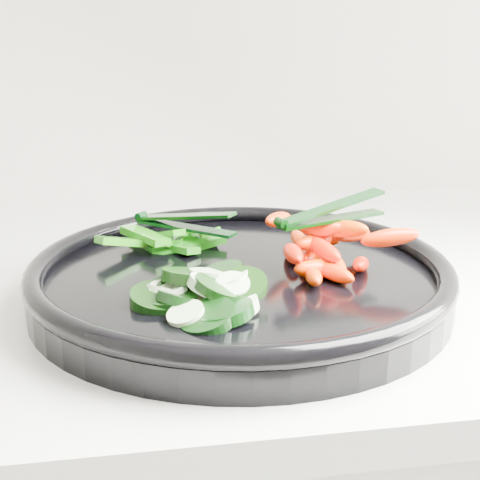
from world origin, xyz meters
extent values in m
cube|color=silver|center=(0.00, 1.70, 0.92)|extent=(2.02, 0.62, 0.03)
cylinder|color=black|center=(0.03, 1.61, 0.94)|extent=(0.37, 0.37, 0.02)
torus|color=black|center=(0.03, 1.61, 0.96)|extent=(0.38, 0.38, 0.02)
cylinder|color=black|center=(-0.01, 1.51, 0.96)|extent=(0.06, 0.06, 0.03)
cylinder|color=beige|center=(-0.02, 1.51, 0.96)|extent=(0.04, 0.04, 0.02)
cylinder|color=black|center=(-0.02, 1.54, 0.96)|extent=(0.06, 0.06, 0.03)
cylinder|color=#D2F3C2|center=(-0.04, 1.56, 0.96)|extent=(0.04, 0.04, 0.02)
cylinder|color=black|center=(-0.03, 1.56, 0.96)|extent=(0.04, 0.04, 0.02)
cylinder|color=beige|center=(-0.04, 1.56, 0.96)|extent=(0.04, 0.04, 0.02)
cylinder|color=black|center=(0.00, 1.51, 0.96)|extent=(0.06, 0.06, 0.02)
cylinder|color=beige|center=(0.02, 1.52, 0.96)|extent=(0.05, 0.05, 0.02)
cylinder|color=black|center=(-0.02, 1.56, 0.96)|extent=(0.06, 0.06, 0.02)
cylinder|color=#DBF8C6|center=(-0.01, 1.57, 0.96)|extent=(0.04, 0.04, 0.02)
cylinder|color=black|center=(-0.03, 1.55, 0.96)|extent=(0.06, 0.06, 0.02)
cylinder|color=beige|center=(-0.03, 1.57, 0.96)|extent=(0.05, 0.05, 0.01)
cylinder|color=black|center=(-0.04, 1.55, 0.96)|extent=(0.06, 0.06, 0.02)
cylinder|color=#E1F8C7|center=(-0.03, 1.55, 0.96)|extent=(0.04, 0.04, 0.01)
cylinder|color=black|center=(-0.03, 1.56, 0.96)|extent=(0.05, 0.05, 0.02)
cylinder|color=#DFFCC9|center=(-0.03, 1.56, 0.96)|extent=(0.04, 0.04, 0.02)
cylinder|color=black|center=(-0.02, 1.57, 0.97)|extent=(0.07, 0.07, 0.02)
cylinder|color=beige|center=(0.00, 1.57, 0.97)|extent=(0.05, 0.05, 0.02)
cylinder|color=black|center=(0.00, 1.54, 0.97)|extent=(0.05, 0.05, 0.03)
cylinder|color=beige|center=(0.00, 1.54, 0.97)|extent=(0.04, 0.04, 0.02)
cylinder|color=black|center=(0.02, 1.54, 0.97)|extent=(0.05, 0.05, 0.03)
cylinder|color=#E1F9C7|center=(0.01, 1.54, 0.97)|extent=(0.04, 0.04, 0.02)
cylinder|color=black|center=(0.01, 1.57, 0.97)|extent=(0.04, 0.04, 0.02)
cylinder|color=#CEF2C1|center=(0.01, 1.55, 0.97)|extent=(0.03, 0.03, 0.02)
ellipsoid|color=#FF5400|center=(0.11, 1.58, 0.96)|extent=(0.02, 0.04, 0.02)
ellipsoid|color=#E44D00|center=(0.10, 1.59, 0.96)|extent=(0.06, 0.03, 0.03)
ellipsoid|color=red|center=(0.11, 1.57, 0.96)|extent=(0.04, 0.05, 0.02)
ellipsoid|color=#EF1000|center=(0.09, 1.63, 0.96)|extent=(0.02, 0.05, 0.03)
ellipsoid|color=#FF2800|center=(0.14, 1.59, 0.96)|extent=(0.03, 0.04, 0.02)
ellipsoid|color=#EF0E00|center=(0.10, 1.62, 0.96)|extent=(0.03, 0.04, 0.02)
ellipsoid|color=#FB5200|center=(0.09, 1.57, 0.96)|extent=(0.02, 0.04, 0.02)
ellipsoid|color=#F25900|center=(0.10, 1.62, 0.96)|extent=(0.04, 0.02, 0.02)
ellipsoid|color=#EC2300|center=(0.13, 1.68, 0.96)|extent=(0.02, 0.05, 0.02)
ellipsoid|color=red|center=(0.10, 1.67, 0.96)|extent=(0.02, 0.04, 0.02)
ellipsoid|color=#F61900|center=(0.08, 1.59, 0.98)|extent=(0.02, 0.05, 0.02)
ellipsoid|color=#F23700|center=(0.13, 1.65, 0.98)|extent=(0.02, 0.06, 0.03)
ellipsoid|color=#EB0C00|center=(0.12, 1.63, 0.98)|extent=(0.03, 0.04, 0.02)
ellipsoid|color=#FE1900|center=(0.10, 1.60, 0.98)|extent=(0.03, 0.05, 0.02)
ellipsoid|color=#FF2F00|center=(0.10, 1.62, 0.98)|extent=(0.05, 0.04, 0.02)
ellipsoid|color=#FF1C00|center=(0.14, 1.64, 0.98)|extent=(0.06, 0.03, 0.02)
ellipsoid|color=#EC4700|center=(0.13, 1.61, 0.99)|extent=(0.04, 0.05, 0.03)
ellipsoid|color=#FF4300|center=(0.08, 1.65, 0.99)|extent=(0.04, 0.04, 0.02)
ellipsoid|color=#FF3200|center=(0.11, 1.61, 0.99)|extent=(0.04, 0.03, 0.02)
ellipsoid|color=#E13500|center=(0.16, 1.58, 0.99)|extent=(0.05, 0.02, 0.02)
cube|color=#256D0A|center=(-0.02, 1.70, 0.96)|extent=(0.03, 0.05, 0.02)
cube|color=#0A6609|center=(-0.02, 1.70, 0.96)|extent=(0.05, 0.06, 0.03)
cube|color=#1B6B0A|center=(0.01, 1.71, 0.96)|extent=(0.03, 0.06, 0.02)
cube|color=#09630E|center=(-0.01, 1.67, 0.96)|extent=(0.04, 0.04, 0.01)
cube|color=#0C6D0A|center=(-0.01, 1.69, 0.96)|extent=(0.08, 0.03, 0.03)
cube|color=#0B6209|center=(-0.04, 1.70, 0.96)|extent=(0.04, 0.06, 0.01)
cube|color=#0E710A|center=(-0.04, 1.71, 0.96)|extent=(0.02, 0.06, 0.03)
cube|color=#116B0A|center=(-0.03, 1.69, 0.97)|extent=(0.04, 0.05, 0.02)
cube|color=#11710A|center=(-0.07, 1.68, 0.97)|extent=(0.05, 0.04, 0.02)
cube|color=#1E6709|center=(-0.05, 1.69, 0.97)|extent=(0.05, 0.06, 0.01)
cylinder|color=black|center=(0.07, 1.60, 1.00)|extent=(0.01, 0.01, 0.01)
cube|color=black|center=(0.12, 1.62, 1.00)|extent=(0.11, 0.05, 0.00)
cube|color=black|center=(0.12, 1.62, 1.01)|extent=(0.11, 0.05, 0.02)
cylinder|color=black|center=(-0.05, 1.73, 0.98)|extent=(0.01, 0.01, 0.01)
cube|color=black|center=(-0.01, 1.69, 0.97)|extent=(0.10, 0.08, 0.00)
cube|color=black|center=(-0.01, 1.69, 0.99)|extent=(0.09, 0.08, 0.02)
camera|label=1|loc=(-0.06, 1.06, 1.16)|focal=50.00mm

